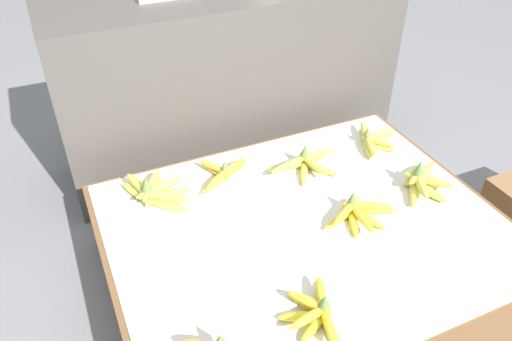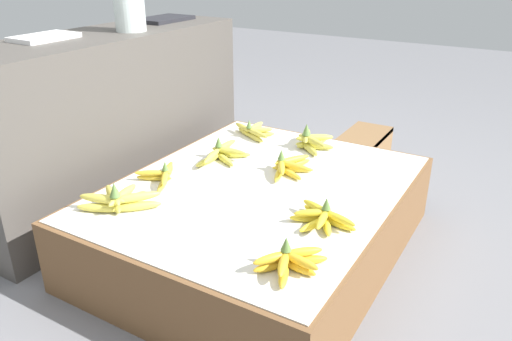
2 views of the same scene
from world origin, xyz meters
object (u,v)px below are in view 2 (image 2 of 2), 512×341
at_px(banana_bunch_front_left, 290,262).
at_px(banana_bunch_back_right, 254,131).
at_px(banana_bunch_back_midright, 222,153).
at_px(banana_bunch_back_midleft, 162,175).
at_px(glass_jar, 129,8).
at_px(wooden_crate, 363,151).
at_px(foam_tray_white, 44,37).
at_px(banana_bunch_middle_right, 310,141).
at_px(banana_bunch_back_left, 119,200).
at_px(banana_bunch_front_midleft, 322,217).
at_px(banana_bunch_middle_midright, 288,167).

height_order(banana_bunch_front_left, banana_bunch_back_right, banana_bunch_front_left).
xyz_separation_m(banana_bunch_back_midright, banana_bunch_back_right, (0.31, 0.03, -0.00)).
relative_size(banana_bunch_back_midleft, glass_jar, 1.22).
xyz_separation_m(wooden_crate, glass_jar, (-0.77, 0.83, 0.75)).
bearing_deg(foam_tray_white, wooden_crate, -41.30).
xyz_separation_m(banana_bunch_middle_right, foam_tray_white, (-0.58, 0.90, 0.45)).
distance_m(wooden_crate, banana_bunch_back_midleft, 1.21).
height_order(banana_bunch_back_left, glass_jar, glass_jar).
relative_size(banana_bunch_back_midleft, banana_bunch_back_right, 0.97).
relative_size(banana_bunch_front_midleft, banana_bunch_back_left, 0.90).
distance_m(wooden_crate, banana_bunch_back_left, 1.43).
xyz_separation_m(wooden_crate, banana_bunch_front_left, (-1.38, -0.26, 0.21)).
xyz_separation_m(banana_bunch_middle_midright, banana_bunch_middle_right, (0.28, 0.04, 0.01)).
height_order(glass_jar, foam_tray_white, glass_jar).
distance_m(banana_bunch_middle_right, banana_bunch_back_midleft, 0.68).
bearing_deg(banana_bunch_middle_midright, foam_tray_white, 107.71).
distance_m(banana_bunch_middle_right, banana_bunch_back_left, 0.89).
height_order(banana_bunch_front_midleft, foam_tray_white, foam_tray_white).
height_order(banana_bunch_back_left, banana_bunch_back_midleft, banana_bunch_back_left).
height_order(banana_bunch_front_left, banana_bunch_middle_right, banana_bunch_middle_right).
bearing_deg(glass_jar, banana_bunch_front_midleft, -107.69).
height_order(wooden_crate, banana_bunch_front_left, banana_bunch_front_left).
distance_m(banana_bunch_back_midright, glass_jar, 0.74).
xyz_separation_m(glass_jar, foam_tray_white, (-0.34, 0.14, -0.08)).
bearing_deg(wooden_crate, banana_bunch_front_left, -169.17).
xyz_separation_m(banana_bunch_back_midleft, banana_bunch_back_midright, (0.29, -0.08, 0.00)).
bearing_deg(banana_bunch_middle_right, banana_bunch_back_midright, 139.14).
xyz_separation_m(banana_bunch_back_midleft, foam_tray_white, (0.01, 0.56, 0.46)).
distance_m(banana_bunch_front_left, banana_bunch_middle_right, 0.92).
relative_size(banana_bunch_front_left, banana_bunch_back_midleft, 0.89).
bearing_deg(banana_bunch_back_midright, banana_bunch_front_midleft, -116.29).
relative_size(banana_bunch_front_left, banana_bunch_back_midright, 0.73).
bearing_deg(banana_bunch_middle_right, glass_jar, 107.78).
bearing_deg(banana_bunch_middle_midright, banana_bunch_front_midleft, -137.85).
xyz_separation_m(banana_bunch_front_left, glass_jar, (0.61, 1.10, 0.54)).
relative_size(banana_bunch_back_midright, foam_tray_white, 1.14).
relative_size(banana_bunch_front_left, glass_jar, 1.08).
relative_size(banana_bunch_back_midright, banana_bunch_back_right, 1.18).
bearing_deg(banana_bunch_middle_midright, glass_jar, 87.26).
xyz_separation_m(banana_bunch_back_left, banana_bunch_back_midright, (0.53, -0.05, -0.01)).
distance_m(wooden_crate, banana_bunch_middle_right, 0.57).
xyz_separation_m(banana_bunch_front_midleft, banana_bunch_back_midleft, (-0.01, 0.65, -0.00)).
height_order(banana_bunch_front_left, foam_tray_white, foam_tray_white).
bearing_deg(banana_bunch_middle_midright, banana_bunch_back_midright, 93.89).
relative_size(banana_bunch_middle_midright, glass_jar, 1.41).
height_order(banana_bunch_back_midleft, banana_bunch_back_midright, banana_bunch_back_midright).
relative_size(wooden_crate, glass_jar, 1.93).
bearing_deg(banana_bunch_back_midleft, banana_bunch_back_midright, -14.59).
xyz_separation_m(banana_bunch_front_left, banana_bunch_middle_midright, (0.58, 0.30, -0.00)).
xyz_separation_m(banana_bunch_back_midright, glass_jar, (0.06, 0.50, 0.54)).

